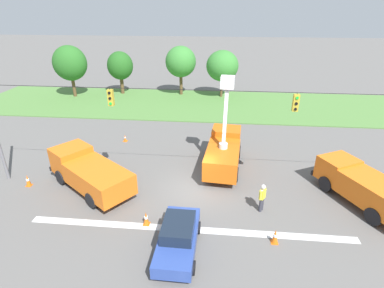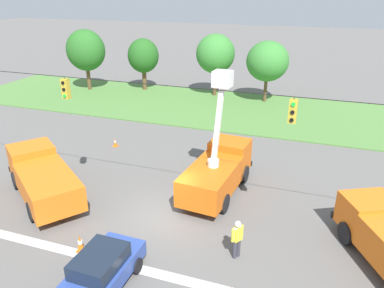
{
  "view_description": "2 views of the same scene",
  "coord_description": "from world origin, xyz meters",
  "px_view_note": "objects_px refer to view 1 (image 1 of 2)",
  "views": [
    {
      "loc": [
        1.38,
        -16.48,
        11.01
      ],
      "look_at": [
        -0.64,
        4.46,
        1.12
      ],
      "focal_mm": 28.0,
      "sensor_mm": 36.0,
      "label": 1
    },
    {
      "loc": [
        6.44,
        -14.52,
        10.54
      ],
      "look_at": [
        -0.04,
        4.12,
        2.19
      ],
      "focal_mm": 35.0,
      "sensor_mm": 36.0,
      "label": 2
    }
  ],
  "objects_px": {
    "road_worker": "(262,196)",
    "traffic_cone_foreground_left": "(275,236)",
    "tree_far_west": "(70,63)",
    "traffic_cone_mid_right": "(28,180)",
    "tree_centre": "(181,62)",
    "sedan_blue": "(178,237)",
    "tree_east": "(222,66)",
    "utility_truck_support_near": "(89,171)",
    "utility_truck_support_far": "(364,186)",
    "traffic_cone_near_bucket": "(125,138)",
    "utility_truck_bucket_lift": "(224,150)",
    "tree_west": "(120,66)",
    "traffic_cone_mid_left": "(146,218)"
  },
  "relations": [
    {
      "from": "utility_truck_support_near",
      "to": "traffic_cone_foreground_left",
      "type": "distance_m",
      "value": 12.01
    },
    {
      "from": "tree_east",
      "to": "traffic_cone_mid_left",
      "type": "xyz_separation_m",
      "value": [
        -3.88,
        -25.15,
        -3.6
      ]
    },
    {
      "from": "road_worker",
      "to": "traffic_cone_foreground_left",
      "type": "distance_m",
      "value": 2.69
    },
    {
      "from": "tree_west",
      "to": "utility_truck_support_near",
      "type": "bearing_deg",
      "value": -77.84
    },
    {
      "from": "utility_truck_support_far",
      "to": "traffic_cone_foreground_left",
      "type": "xyz_separation_m",
      "value": [
        -5.69,
        -3.99,
        -0.77
      ]
    },
    {
      "from": "utility_truck_bucket_lift",
      "to": "sedan_blue",
      "type": "bearing_deg",
      "value": -104.34
    },
    {
      "from": "utility_truck_bucket_lift",
      "to": "utility_truck_support_far",
      "type": "relative_size",
      "value": 1.03
    },
    {
      "from": "road_worker",
      "to": "tree_centre",
      "type": "bearing_deg",
      "value": 108.09
    },
    {
      "from": "utility_truck_support_far",
      "to": "traffic_cone_near_bucket",
      "type": "xyz_separation_m",
      "value": [
        -16.91,
        7.37,
        -0.88
      ]
    },
    {
      "from": "utility_truck_bucket_lift",
      "to": "traffic_cone_mid_left",
      "type": "bearing_deg",
      "value": -121.37
    },
    {
      "from": "sedan_blue",
      "to": "traffic_cone_foreground_left",
      "type": "xyz_separation_m",
      "value": [
        4.79,
        0.91,
        -0.38
      ]
    },
    {
      "from": "traffic_cone_foreground_left",
      "to": "tree_centre",
      "type": "bearing_deg",
      "value": 107.21
    },
    {
      "from": "traffic_cone_mid_left",
      "to": "traffic_cone_mid_right",
      "type": "distance_m",
      "value": 9.22
    },
    {
      "from": "traffic_cone_mid_right",
      "to": "tree_east",
      "type": "bearing_deg",
      "value": 60.36
    },
    {
      "from": "traffic_cone_mid_right",
      "to": "utility_truck_support_near",
      "type": "bearing_deg",
      "value": 3.02
    },
    {
      "from": "tree_east",
      "to": "utility_truck_support_near",
      "type": "distance_m",
      "value": 23.6
    },
    {
      "from": "tree_east",
      "to": "utility_truck_bucket_lift",
      "type": "relative_size",
      "value": 0.88
    },
    {
      "from": "tree_far_west",
      "to": "utility_truck_support_near",
      "type": "distance_m",
      "value": 22.98
    },
    {
      "from": "traffic_cone_mid_right",
      "to": "traffic_cone_near_bucket",
      "type": "xyz_separation_m",
      "value": [
        4.28,
        7.57,
        -0.11
      ]
    },
    {
      "from": "traffic_cone_mid_left",
      "to": "utility_truck_support_far",
      "type": "bearing_deg",
      "value": 14.55
    },
    {
      "from": "utility_truck_bucket_lift",
      "to": "utility_truck_support_near",
      "type": "distance_m",
      "value": 9.39
    },
    {
      "from": "tree_far_west",
      "to": "traffic_cone_mid_right",
      "type": "height_order",
      "value": "tree_far_west"
    },
    {
      "from": "traffic_cone_foreground_left",
      "to": "tree_far_west",
      "type": "bearing_deg",
      "value": 131.96
    },
    {
      "from": "traffic_cone_mid_left",
      "to": "tree_west",
      "type": "bearing_deg",
      "value": 110.02
    },
    {
      "from": "traffic_cone_near_bucket",
      "to": "utility_truck_support_near",
      "type": "bearing_deg",
      "value": -90.56
    },
    {
      "from": "utility_truck_bucket_lift",
      "to": "utility_truck_support_near",
      "type": "relative_size",
      "value": 0.98
    },
    {
      "from": "utility_truck_support_far",
      "to": "traffic_cone_foreground_left",
      "type": "bearing_deg",
      "value": -144.99
    },
    {
      "from": "tree_east",
      "to": "traffic_cone_near_bucket",
      "type": "distance_m",
      "value": 17.15
    },
    {
      "from": "tree_far_west",
      "to": "traffic_cone_foreground_left",
      "type": "distance_m",
      "value": 32.8
    },
    {
      "from": "utility_truck_bucket_lift",
      "to": "tree_centre",
      "type": "bearing_deg",
      "value": 106.49
    },
    {
      "from": "utility_truck_support_far",
      "to": "sedan_blue",
      "type": "relative_size",
      "value": 1.5
    },
    {
      "from": "tree_far_west",
      "to": "tree_west",
      "type": "height_order",
      "value": "tree_far_west"
    },
    {
      "from": "tree_far_west",
      "to": "utility_truck_bucket_lift",
      "type": "distance_m",
      "value": 25.53
    },
    {
      "from": "tree_west",
      "to": "utility_truck_support_near",
      "type": "xyz_separation_m",
      "value": [
        4.79,
        -22.22,
        -2.51
      ]
    },
    {
      "from": "tree_far_west",
      "to": "traffic_cone_near_bucket",
      "type": "bearing_deg",
      "value": -50.62
    },
    {
      "from": "tree_far_west",
      "to": "utility_truck_support_far",
      "type": "bearing_deg",
      "value": -36.37
    },
    {
      "from": "tree_far_west",
      "to": "tree_east",
      "type": "xyz_separation_m",
      "value": [
        18.86,
        1.67,
        -0.29
      ]
    },
    {
      "from": "tree_east",
      "to": "utility_truck_bucket_lift",
      "type": "bearing_deg",
      "value": -89.04
    },
    {
      "from": "sedan_blue",
      "to": "traffic_cone_near_bucket",
      "type": "height_order",
      "value": "sedan_blue"
    },
    {
      "from": "utility_truck_support_near",
      "to": "utility_truck_support_far",
      "type": "xyz_separation_m",
      "value": [
        16.98,
        -0.02,
        -0.03
      ]
    },
    {
      "from": "tree_west",
      "to": "traffic_cone_mid_left",
      "type": "relative_size",
      "value": 6.81
    },
    {
      "from": "tree_west",
      "to": "tree_centre",
      "type": "distance_m",
      "value": 7.9
    },
    {
      "from": "sedan_blue",
      "to": "tree_centre",
      "type": "bearing_deg",
      "value": 97.1
    },
    {
      "from": "tree_far_west",
      "to": "tree_east",
      "type": "height_order",
      "value": "tree_far_west"
    },
    {
      "from": "traffic_cone_mid_left",
      "to": "utility_truck_bucket_lift",
      "type": "bearing_deg",
      "value": 58.63
    },
    {
      "from": "tree_far_west",
      "to": "sedan_blue",
      "type": "bearing_deg",
      "value": -55.93
    },
    {
      "from": "sedan_blue",
      "to": "traffic_cone_foreground_left",
      "type": "relative_size",
      "value": 5.27
    },
    {
      "from": "tree_west",
      "to": "road_worker",
      "type": "bearing_deg",
      "value": -56.44
    },
    {
      "from": "tree_centre",
      "to": "traffic_cone_near_bucket",
      "type": "bearing_deg",
      "value": -101.28
    },
    {
      "from": "utility_truck_bucket_lift",
      "to": "traffic_cone_mid_left",
      "type": "distance_m",
      "value": 8.09
    }
  ]
}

